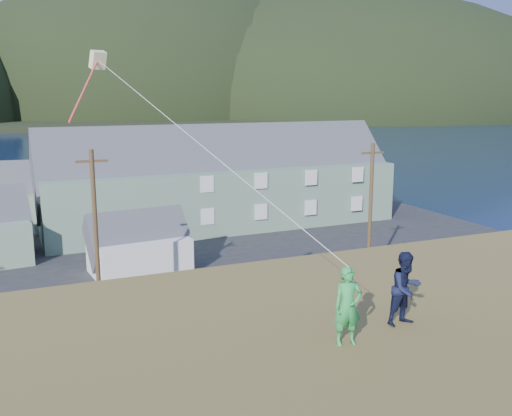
{
  "coord_description": "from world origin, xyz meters",
  "views": [
    {
      "loc": [
        -4.54,
        -28.53,
        12.43
      ],
      "look_at": [
        2.53,
        -11.89,
        8.8
      ],
      "focal_mm": 40.0,
      "sensor_mm": 36.0,
      "label": 1
    }
  ],
  "objects_px": {
    "lodge": "(222,180)",
    "kite_flyer_navy": "(406,289)",
    "wharf": "(4,203)",
    "shed_white": "(139,245)",
    "shed_palegreen_far": "(22,198)",
    "kite_flyer_green": "(348,306)"
  },
  "relations": [
    {
      "from": "wharf",
      "to": "lodge",
      "type": "distance_m",
      "value": 26.91
    },
    {
      "from": "lodge",
      "to": "kite_flyer_navy",
      "type": "xyz_separation_m",
      "value": [
        -9.81,
        -40.12,
        3.58
      ]
    },
    {
      "from": "kite_flyer_navy",
      "to": "shed_white",
      "type": "bearing_deg",
      "value": 85.15
    },
    {
      "from": "wharf",
      "to": "kite_flyer_navy",
      "type": "relative_size",
      "value": 15.08
    },
    {
      "from": "lodge",
      "to": "shed_white",
      "type": "xyz_separation_m",
      "value": [
        -10.34,
        -11.81,
        -2.38
      ]
    },
    {
      "from": "wharf",
      "to": "shed_palegreen_far",
      "type": "height_order",
      "value": "shed_palegreen_far"
    },
    {
      "from": "wharf",
      "to": "kite_flyer_green",
      "type": "relative_size",
      "value": 15.27
    },
    {
      "from": "lodge",
      "to": "kite_flyer_navy",
      "type": "relative_size",
      "value": 19.31
    },
    {
      "from": "lodge",
      "to": "kite_flyer_green",
      "type": "distance_m",
      "value": 42.3
    },
    {
      "from": "wharf",
      "to": "shed_palegreen_far",
      "type": "bearing_deg",
      "value": -81.82
    },
    {
      "from": "wharf",
      "to": "shed_palegreen_far",
      "type": "relative_size",
      "value": 2.16
    },
    {
      "from": "shed_palegreen_far",
      "to": "kite_flyer_navy",
      "type": "bearing_deg",
      "value": -75.26
    },
    {
      "from": "shed_white",
      "to": "kite_flyer_green",
      "type": "relative_size",
      "value": 4.26
    },
    {
      "from": "shed_white",
      "to": "kite_flyer_navy",
      "type": "distance_m",
      "value": 28.94
    },
    {
      "from": "lodge",
      "to": "kite_flyer_green",
      "type": "height_order",
      "value": "lodge"
    },
    {
      "from": "shed_white",
      "to": "lodge",
      "type": "bearing_deg",
      "value": 42.85
    },
    {
      "from": "wharf",
      "to": "lodge",
      "type": "height_order",
      "value": "lodge"
    },
    {
      "from": "shed_palegreen_far",
      "to": "kite_flyer_navy",
      "type": "distance_m",
      "value": 46.82
    },
    {
      "from": "shed_white",
      "to": "kite_flyer_navy",
      "type": "xyz_separation_m",
      "value": [
        0.53,
        -28.32,
        5.96
      ]
    },
    {
      "from": "lodge",
      "to": "shed_white",
      "type": "height_order",
      "value": "lodge"
    },
    {
      "from": "kite_flyer_green",
      "to": "shed_palegreen_far",
      "type": "bearing_deg",
      "value": 106.43
    },
    {
      "from": "lodge",
      "to": "shed_white",
      "type": "relative_size",
      "value": 4.59
    }
  ]
}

